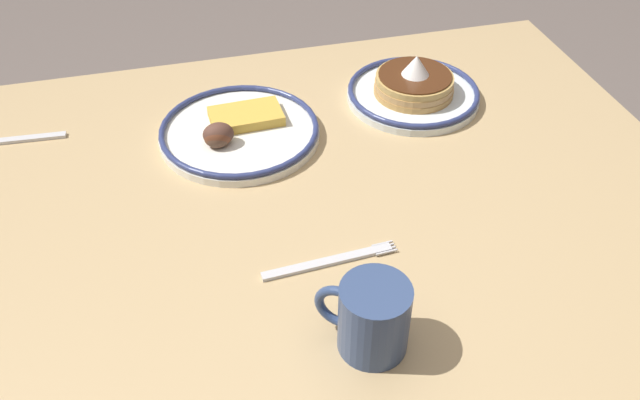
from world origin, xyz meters
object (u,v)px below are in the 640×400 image
Objects in this scene: plate_near_main at (414,89)px; fork_far at (331,261)px; coffee_mug at (372,317)px; fork_near at (5,141)px; plate_center_pancakes at (238,131)px.

plate_near_main reaches higher than fork_far.
fork_near is at bearing -49.51° from coffee_mug.
coffee_mug reaches higher than fork_far.
plate_center_pancakes is 0.34m from fork_far.
plate_near_main is 0.57m from coffee_mug.
plate_near_main is 2.27× the size of coffee_mug.
plate_center_pancakes is at bearing 167.35° from fork_near.
plate_center_pancakes is at bearing 7.07° from plate_near_main.
coffee_mug reaches higher than plate_near_main.
coffee_mug is 0.15m from fork_far.
plate_near_main is 0.45m from fork_far.
plate_near_main is 0.89× the size of plate_center_pancakes.
plate_center_pancakes is 1.41× the size of fork_far.
fork_near is (0.39, -0.09, -0.01)m from plate_center_pancakes.
plate_center_pancakes is 0.40m from fork_near.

